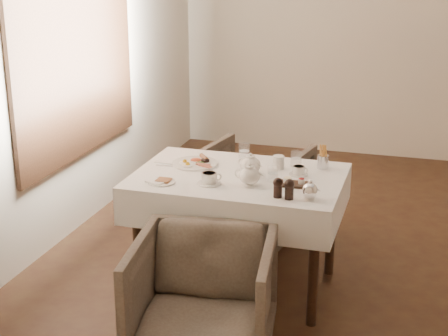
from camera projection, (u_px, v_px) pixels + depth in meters
room at (74, 17)px, 4.94m from camera, size 5.00×5.00×5.00m
table at (238, 193)px, 4.25m from camera, size 1.28×0.88×0.75m
armchair_near at (203, 299)px, 3.59m from camera, size 0.82×0.84×0.68m
armchair_far at (252, 192)px, 5.10m from camera, size 0.86×0.88×0.69m
breakfast_plate at (196, 163)px, 4.42m from camera, size 0.29×0.29×0.04m
side_plate at (160, 182)px, 4.08m from camera, size 0.18×0.16×0.02m
teapot_centre at (251, 164)px, 4.21m from camera, size 0.21×0.18×0.14m
teapot_front at (250, 174)px, 4.02m from camera, size 0.18×0.14×0.14m
creamer at (279, 162)px, 4.32m from camera, size 0.09×0.09×0.08m
teacup_near at (209, 179)px, 4.05m from camera, size 0.14×0.14×0.07m
teacup_far at (298, 171)px, 4.21m from camera, size 0.12×0.12×0.06m
glass_left at (244, 151)px, 4.51m from camera, size 0.09×0.09×0.10m
glass_mid at (273, 174)px, 4.10m from camera, size 0.08×0.08×0.09m
glass_right at (296, 159)px, 4.36m from camera, size 0.09×0.09×0.10m
condiment_board at (293, 183)px, 4.03m from camera, size 0.17×0.12×0.04m
pepper_mill_left at (278, 187)px, 3.83m from camera, size 0.06×0.06×0.12m
pepper_mill_right at (289, 189)px, 3.81m from camera, size 0.07×0.07×0.12m
silver_pot at (310, 189)px, 3.81m from camera, size 0.13×0.12×0.11m
fries_cup at (323, 158)px, 4.32m from camera, size 0.07×0.07×0.15m
cutlery_fork at (167, 164)px, 4.42m from camera, size 0.18×0.03×0.00m
cutlery_knife at (170, 166)px, 4.38m from camera, size 0.18×0.03×0.00m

